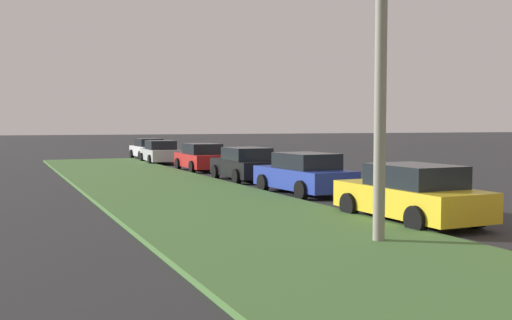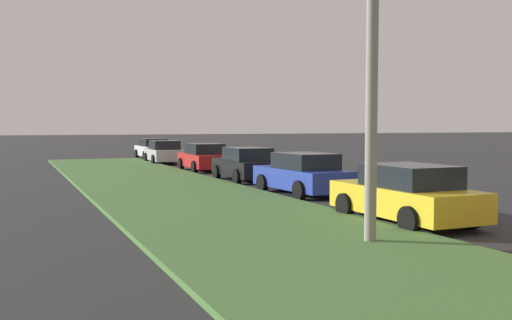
{
  "view_description": "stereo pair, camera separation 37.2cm",
  "coord_description": "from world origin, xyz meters",
  "px_view_note": "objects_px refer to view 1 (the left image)",
  "views": [
    {
      "loc": [
        -1.57,
        11.84,
        2.45
      ],
      "look_at": [
        19.54,
        2.6,
        1.08
      ],
      "focal_mm": 41.27,
      "sensor_mm": 36.0,
      "label": 1
    },
    {
      "loc": [
        -1.72,
        11.5,
        2.45
      ],
      "look_at": [
        19.54,
        2.6,
        1.08
      ],
      "focal_mm": 41.27,
      "sensor_mm": 36.0,
      "label": 2
    }
  ],
  "objects_px": {
    "parked_car_yellow": "(411,194)",
    "streetlight": "(394,29)",
    "parked_car_silver": "(160,152)",
    "parked_car_blue": "(304,174)",
    "parked_car_red": "(201,158)",
    "parked_car_black": "(245,165)",
    "parked_car_white": "(148,149)"
  },
  "relations": [
    {
      "from": "parked_car_blue",
      "to": "streetlight",
      "type": "height_order",
      "value": "streetlight"
    },
    {
      "from": "parked_car_yellow",
      "to": "parked_car_blue",
      "type": "relative_size",
      "value": 0.98
    },
    {
      "from": "parked_car_blue",
      "to": "parked_car_red",
      "type": "relative_size",
      "value": 1.02
    },
    {
      "from": "parked_car_silver",
      "to": "parked_car_red",
      "type": "bearing_deg",
      "value": -173.29
    },
    {
      "from": "parked_car_blue",
      "to": "parked_car_black",
      "type": "distance_m",
      "value": 5.49
    },
    {
      "from": "parked_car_black",
      "to": "streetlight",
      "type": "height_order",
      "value": "streetlight"
    },
    {
      "from": "parked_car_blue",
      "to": "parked_car_red",
      "type": "distance_m",
      "value": 11.56
    },
    {
      "from": "parked_car_yellow",
      "to": "parked_car_white",
      "type": "bearing_deg",
      "value": -1.61
    },
    {
      "from": "parked_car_yellow",
      "to": "streetlight",
      "type": "height_order",
      "value": "streetlight"
    },
    {
      "from": "parked_car_yellow",
      "to": "parked_car_silver",
      "type": "relative_size",
      "value": 0.99
    },
    {
      "from": "parked_car_yellow",
      "to": "parked_car_white",
      "type": "height_order",
      "value": "same"
    },
    {
      "from": "parked_car_yellow",
      "to": "parked_car_black",
      "type": "distance_m",
      "value": 11.92
    },
    {
      "from": "parked_car_black",
      "to": "parked_car_white",
      "type": "height_order",
      "value": "same"
    },
    {
      "from": "parked_car_yellow",
      "to": "parked_car_red",
      "type": "bearing_deg",
      "value": -2.09
    },
    {
      "from": "parked_car_yellow",
      "to": "streetlight",
      "type": "relative_size",
      "value": 0.58
    },
    {
      "from": "parked_car_blue",
      "to": "parked_car_white",
      "type": "xyz_separation_m",
      "value": [
        23.88,
        -0.05,
        0.0
      ]
    },
    {
      "from": "parked_car_yellow",
      "to": "parked_car_blue",
      "type": "xyz_separation_m",
      "value": [
        6.42,
        -0.42,
        0.0
      ]
    },
    {
      "from": "parked_car_yellow",
      "to": "streetlight",
      "type": "xyz_separation_m",
      "value": [
        -2.04,
        2.09,
        3.67
      ]
    },
    {
      "from": "parked_car_red",
      "to": "streetlight",
      "type": "bearing_deg",
      "value": 173.57
    },
    {
      "from": "parked_car_black",
      "to": "parked_car_silver",
      "type": "relative_size",
      "value": 0.99
    },
    {
      "from": "parked_car_black",
      "to": "parked_car_red",
      "type": "distance_m",
      "value": 6.06
    },
    {
      "from": "parked_car_blue",
      "to": "parked_car_silver",
      "type": "distance_m",
      "value": 18.33
    },
    {
      "from": "parked_car_white",
      "to": "parked_car_blue",
      "type": "bearing_deg",
      "value": 178.99
    },
    {
      "from": "parked_car_black",
      "to": "streetlight",
      "type": "bearing_deg",
      "value": 170.49
    },
    {
      "from": "parked_car_blue",
      "to": "streetlight",
      "type": "distance_m",
      "value": 9.56
    },
    {
      "from": "parked_car_red",
      "to": "parked_car_blue",
      "type": "bearing_deg",
      "value": -179.29
    },
    {
      "from": "parked_car_silver",
      "to": "parked_car_white",
      "type": "distance_m",
      "value": 5.58
    },
    {
      "from": "parked_car_black",
      "to": "parked_car_white",
      "type": "distance_m",
      "value": 18.39
    },
    {
      "from": "parked_car_black",
      "to": "parked_car_red",
      "type": "height_order",
      "value": "same"
    },
    {
      "from": "parked_car_black",
      "to": "parked_car_silver",
      "type": "xyz_separation_m",
      "value": [
        12.83,
        0.53,
        0.0
      ]
    },
    {
      "from": "parked_car_silver",
      "to": "streetlight",
      "type": "bearing_deg",
      "value": 178.11
    },
    {
      "from": "parked_car_white",
      "to": "parked_car_yellow",
      "type": "bearing_deg",
      "value": 178.22
    }
  ]
}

